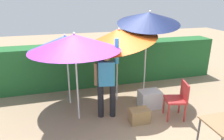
% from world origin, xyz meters
% --- Properties ---
extents(ground_plane, '(24.00, 24.00, 0.00)m').
position_xyz_m(ground_plane, '(0.00, 0.00, 0.00)').
color(ground_plane, '#9E8466').
extents(hedge_row, '(8.00, 0.70, 1.32)m').
position_xyz_m(hedge_row, '(0.00, 2.19, 0.66)').
color(hedge_row, '#23602D').
rests_on(hedge_row, ground_plane).
extents(umbrella_rainbow, '(1.66, 1.66, 2.53)m').
position_xyz_m(umbrella_rainbow, '(1.15, 0.94, 2.19)').
color(umbrella_rainbow, silver).
rests_on(umbrella_rainbow, ground_plane).
extents(umbrella_orange, '(1.93, 1.94, 2.03)m').
position_xyz_m(umbrella_orange, '(-0.83, 0.21, 1.82)').
color(umbrella_orange, silver).
rests_on(umbrella_orange, ground_plane).
extents(umbrella_yellow, '(1.84, 1.85, 1.90)m').
position_xyz_m(umbrella_yellow, '(-0.97, 1.03, 1.66)').
color(umbrella_yellow, silver).
rests_on(umbrella_yellow, ground_plane).
extents(umbrella_navy, '(1.96, 1.93, 2.20)m').
position_xyz_m(umbrella_navy, '(0.30, 0.81, 1.79)').
color(umbrella_navy, silver).
rests_on(umbrella_navy, ground_plane).
extents(person_vendor, '(0.56, 0.28, 1.88)m').
position_xyz_m(person_vendor, '(-0.18, 0.13, 0.93)').
color(person_vendor, black).
rests_on(person_vendor, ground_plane).
extents(chair_plastic, '(0.53, 0.53, 0.89)m').
position_xyz_m(chair_plastic, '(1.41, -0.36, 0.51)').
color(chair_plastic, '#B72D2D').
rests_on(chair_plastic, ground_plane).
extents(cooler_box, '(0.54, 0.39, 0.45)m').
position_xyz_m(cooler_box, '(1.00, 0.27, 0.22)').
color(cooler_box, silver).
rests_on(cooler_box, ground_plane).
extents(crate_cardboard, '(0.45, 0.29, 0.32)m').
position_xyz_m(crate_cardboard, '(0.48, -0.31, 0.16)').
color(crate_cardboard, '#9E7A4C').
rests_on(crate_cardboard, ground_plane).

